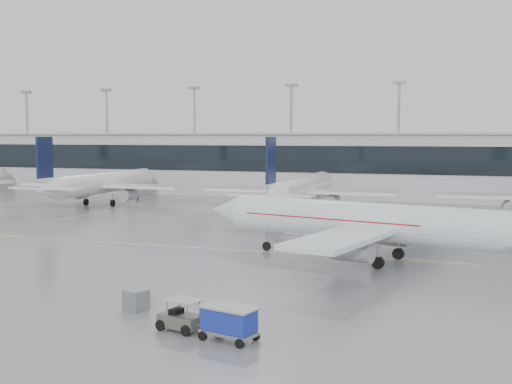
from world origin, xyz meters
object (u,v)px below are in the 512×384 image
(air_canada_jet, at_px, (377,223))
(baggage_tug, at_px, (181,319))
(baggage_cart, at_px, (229,321))
(gse_unit, at_px, (136,300))

(air_canada_jet, distance_m, baggage_tug, 26.45)
(baggage_tug, relative_size, baggage_cart, 1.14)
(baggage_tug, xyz_separation_m, gse_unit, (-4.81, 3.16, 0.02))
(air_canada_jet, bearing_deg, gse_unit, 72.71)
(baggage_cart, relative_size, gse_unit, 2.56)
(gse_unit, bearing_deg, baggage_cart, -6.91)
(gse_unit, bearing_deg, air_canada_jet, 77.92)
(baggage_tug, height_order, baggage_cart, baggage_cart)
(baggage_tug, distance_m, gse_unit, 5.76)
(air_canada_jet, xyz_separation_m, gse_unit, (-13.15, -21.75, -3.04))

